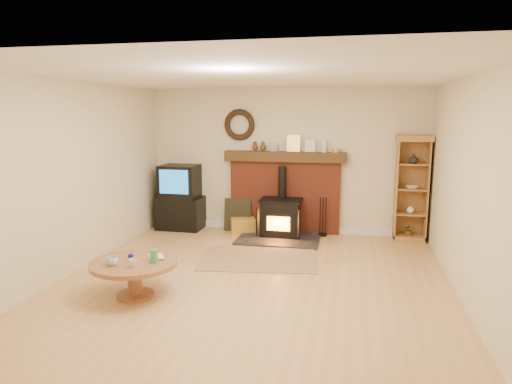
% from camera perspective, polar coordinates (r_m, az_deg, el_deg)
% --- Properties ---
extents(ground, '(5.50, 5.50, 0.00)m').
position_cam_1_polar(ground, '(6.00, -0.36, -11.36)').
color(ground, tan).
rests_on(ground, ground).
extents(room_shell, '(5.02, 5.52, 2.61)m').
position_cam_1_polar(room_shell, '(5.70, -0.35, 5.30)').
color(room_shell, beige).
rests_on(room_shell, ground).
extents(chimney_breast, '(2.20, 0.22, 1.78)m').
position_cam_1_polar(chimney_breast, '(8.33, 3.61, 0.42)').
color(chimney_breast, brown).
rests_on(chimney_breast, ground).
extents(wood_stove, '(1.40, 1.00, 1.24)m').
position_cam_1_polar(wood_stove, '(8.03, 3.06, -3.39)').
color(wood_stove, black).
rests_on(wood_stove, ground).
extents(area_rug, '(1.85, 1.40, 0.01)m').
position_cam_1_polar(area_rug, '(6.91, 0.33, -8.38)').
color(area_rug, brown).
rests_on(area_rug, ground).
extents(tv_unit, '(0.82, 0.59, 1.21)m').
position_cam_1_polar(tv_unit, '(8.68, -9.45, -0.80)').
color(tv_unit, black).
rests_on(tv_unit, ground).
extents(curio_cabinet, '(0.58, 0.42, 1.80)m').
position_cam_1_polar(curio_cabinet, '(8.16, 18.83, 0.45)').
color(curio_cabinet, '#9A5E32').
rests_on(curio_cabinet, ground).
extents(firelog_box, '(0.50, 0.40, 0.27)m').
position_cam_1_polar(firelog_box, '(8.34, -1.62, -4.23)').
color(firelog_box, '#CAD428').
rests_on(firelog_box, ground).
extents(leaning_painting, '(0.50, 0.13, 0.60)m').
position_cam_1_polar(leaning_painting, '(8.48, -2.32, -2.85)').
color(leaning_painting, black).
rests_on(leaning_painting, ground).
extents(fire_tools, '(0.16, 0.16, 0.70)m').
position_cam_1_polar(fire_tools, '(8.23, 8.32, -4.54)').
color(fire_tools, black).
rests_on(fire_tools, ground).
extents(coffee_table, '(1.03, 1.03, 0.60)m').
position_cam_1_polar(coffee_table, '(5.67, -14.99, -9.15)').
color(coffee_table, brown).
rests_on(coffee_table, ground).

